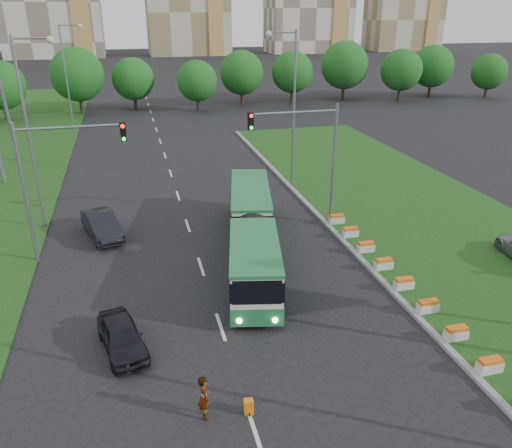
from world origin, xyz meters
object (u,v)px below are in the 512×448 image
object	(u,v)px
traffic_mast_left	(53,170)
car_left_near	(122,336)
shopping_trolley	(249,407)
pedestrian	(204,397)
car_left_far	(102,225)
traffic_mast_median	(311,148)
articulated_bus	(249,231)

from	to	relation	value
traffic_mast_left	car_left_near	size ratio (longest dim) A/B	2.04
traffic_mast_left	shopping_trolley	size ratio (longest dim) A/B	13.79
pedestrian	shopping_trolley	bearing A→B (deg)	-106.69
traffic_mast_left	car_left_far	distance (m)	5.60
traffic_mast_left	car_left_near	bearing A→B (deg)	-72.34
traffic_mast_median	traffic_mast_left	distance (m)	15.19
car_left_near	car_left_far	size ratio (longest dim) A/B	0.82
car_left_far	shopping_trolley	xyz separation A→B (m)	(5.45, -17.07, -0.50)
traffic_mast_left	shopping_trolley	xyz separation A→B (m)	(7.38, -14.46, -5.06)
articulated_bus	shopping_trolley	distance (m)	12.54
car_left_near	car_left_far	bearing A→B (deg)	82.30
articulated_bus	pedestrian	world-z (taller)	articulated_bus
shopping_trolley	traffic_mast_median	bearing A→B (deg)	67.67
car_left_near	shopping_trolley	size ratio (longest dim) A/B	6.75
traffic_mast_median	traffic_mast_left	world-z (taller)	same
car_left_near	pedestrian	size ratio (longest dim) A/B	2.23
car_left_far	pedestrian	size ratio (longest dim) A/B	2.72
traffic_mast_median	shopping_trolley	size ratio (longest dim) A/B	13.79
traffic_mast_median	car_left_near	world-z (taller)	traffic_mast_median
articulated_bus	traffic_mast_left	bearing A→B (deg)	179.56
articulated_bus	pedestrian	distance (m)	12.73
traffic_mast_left	shopping_trolley	distance (m)	17.00
traffic_mast_median	pedestrian	size ratio (longest dim) A/B	4.56
traffic_mast_median	pedestrian	bearing A→B (deg)	-121.50
traffic_mast_left	pedestrian	world-z (taller)	traffic_mast_left
car_left_far	pedestrian	xyz separation A→B (m)	(3.90, -16.83, 0.09)
car_left_far	shopping_trolley	world-z (taller)	car_left_far
traffic_mast_left	articulated_bus	size ratio (longest dim) A/B	0.52
traffic_mast_median	traffic_mast_left	xyz separation A→B (m)	(-15.16, -1.00, 0.00)
traffic_mast_left	car_left_near	world-z (taller)	traffic_mast_left
car_left_near	shopping_trolley	distance (m)	6.52
traffic_mast_median	traffic_mast_left	bearing A→B (deg)	-176.23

